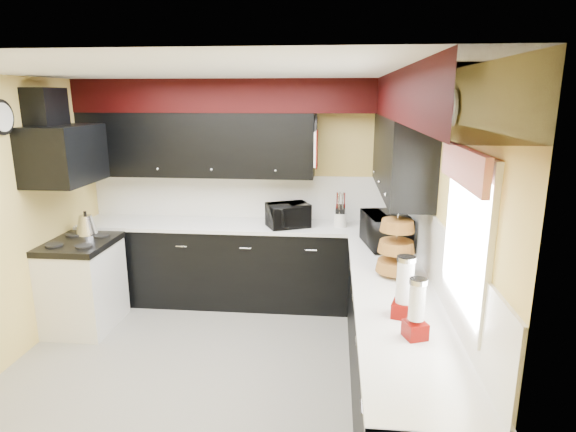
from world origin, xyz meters
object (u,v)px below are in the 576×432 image
object	(u,v)px
toaster_oven	(288,215)
utensil_crock	(340,220)
knife_block	(340,216)
kettle	(86,225)
microwave	(386,230)

from	to	relation	value
toaster_oven	utensil_crock	bearing A→B (deg)	-19.58
toaster_oven	knife_block	distance (m)	0.57
toaster_oven	kettle	xyz separation A→B (m)	(-2.08, -0.43, -0.05)
toaster_oven	microwave	size ratio (longest dim) A/B	0.79
toaster_oven	microwave	xyz separation A→B (m)	(0.99, -0.60, 0.03)
knife_block	toaster_oven	bearing A→B (deg)	-166.96
kettle	toaster_oven	bearing A→B (deg)	11.64
toaster_oven	microwave	bearing A→B (deg)	-56.32
utensil_crock	knife_block	size ratio (longest dim) A/B	0.68
toaster_oven	knife_block	xyz separation A→B (m)	(0.56, 0.10, -0.02)
toaster_oven	utensil_crock	size ratio (longest dim) A/B	2.96
microwave	utensil_crock	xyz separation A→B (m)	(-0.43, 0.66, -0.08)
microwave	kettle	distance (m)	3.07
utensil_crock	microwave	bearing A→B (deg)	-57.05
microwave	knife_block	world-z (taller)	microwave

